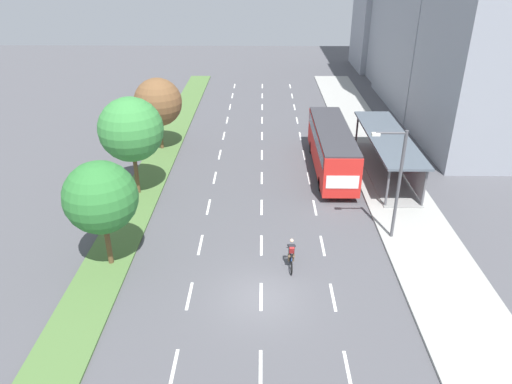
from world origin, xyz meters
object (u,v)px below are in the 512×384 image
(bus_shelter, at_px, (390,150))
(streetlight, at_px, (397,178))
(bus, at_px, (332,145))
(median_tree_third, at_px, (158,102))
(cyclist, at_px, (291,255))
(median_tree_nearest, at_px, (101,197))
(median_tree_second, at_px, (131,130))

(bus_shelter, relative_size, streetlight, 1.85)
(bus_shelter, relative_size, bus, 1.06)
(bus, height_order, median_tree_third, median_tree_third)
(bus, bearing_deg, median_tree_third, 163.09)
(cyclist, height_order, median_tree_nearest, median_tree_nearest)
(median_tree_third, xyz_separation_m, streetlight, (15.91, -13.94, -0.20))
(median_tree_second, relative_size, streetlight, 1.03)
(bus, xyz_separation_m, median_tree_nearest, (-13.30, -12.57, 1.97))
(cyclist, bearing_deg, median_tree_third, 120.76)
(median_tree_third, bearing_deg, bus, -16.91)
(median_tree_third, distance_m, streetlight, 21.16)
(bus, height_order, streetlight, streetlight)
(bus_shelter, height_order, streetlight, streetlight)
(bus, distance_m, median_tree_second, 14.65)
(cyclist, distance_m, median_tree_third, 19.97)
(streetlight, bearing_deg, median_tree_nearest, -169.74)
(bus_shelter, distance_m, cyclist, 14.59)
(bus_shelter, xyz_separation_m, median_tree_third, (-18.02, 4.74, 2.23))
(median_tree_third, height_order, streetlight, streetlight)
(median_tree_second, xyz_separation_m, streetlight, (15.96, -5.57, -0.78))
(cyclist, xyz_separation_m, streetlight, (5.84, 2.97, 3.10))
(median_tree_second, bearing_deg, cyclist, -40.18)
(streetlight, bearing_deg, bus_shelter, 77.08)
(bus_shelter, xyz_separation_m, bus, (-4.28, 0.56, 0.20))
(median_tree_second, bearing_deg, streetlight, -19.24)
(bus, distance_m, streetlight, 10.17)
(median_tree_second, bearing_deg, bus, 16.92)
(cyclist, relative_size, median_tree_third, 0.31)
(cyclist, relative_size, median_tree_nearest, 0.31)
(cyclist, bearing_deg, median_tree_second, 139.82)
(median_tree_nearest, bearing_deg, streetlight, 10.26)
(bus, bearing_deg, cyclist, -106.07)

